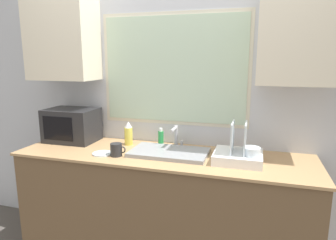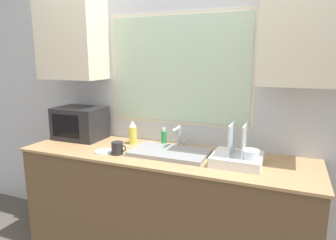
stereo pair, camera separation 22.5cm
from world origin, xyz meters
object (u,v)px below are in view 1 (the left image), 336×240
at_px(mug_near_sink, 116,150).
at_px(dish_rack, 239,154).
at_px(spray_bottle, 129,134).
at_px(soap_bottle, 161,138).
at_px(microwave, 72,125).
at_px(faucet, 176,135).

bearing_deg(mug_near_sink, dish_rack, 8.02).
xyz_separation_m(spray_bottle, soap_bottle, (0.28, 0.03, -0.03)).
height_order(microwave, spray_bottle, microwave).
xyz_separation_m(faucet, soap_bottle, (-0.13, 0.01, -0.04)).
bearing_deg(faucet, dish_rack, -21.36).
xyz_separation_m(faucet, dish_rack, (0.53, -0.21, -0.05)).
height_order(faucet, microwave, microwave).
bearing_deg(microwave, soap_bottle, 4.41).
height_order(dish_rack, mug_near_sink, dish_rack).
bearing_deg(dish_rack, microwave, 174.20).
bearing_deg(dish_rack, faucet, 158.64).
bearing_deg(dish_rack, spray_bottle, 169.05).
xyz_separation_m(microwave, spray_bottle, (0.54, 0.03, -0.05)).
distance_m(spray_bottle, soap_bottle, 0.29).
distance_m(faucet, spray_bottle, 0.42).
distance_m(dish_rack, soap_bottle, 0.70).
relative_size(microwave, mug_near_sink, 3.56).
bearing_deg(spray_bottle, soap_bottle, 6.30).
relative_size(faucet, dish_rack, 0.54).
relative_size(soap_bottle, mug_near_sink, 1.29).
bearing_deg(spray_bottle, dish_rack, -10.95).
xyz_separation_m(microwave, dish_rack, (1.49, -0.15, -0.09)).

